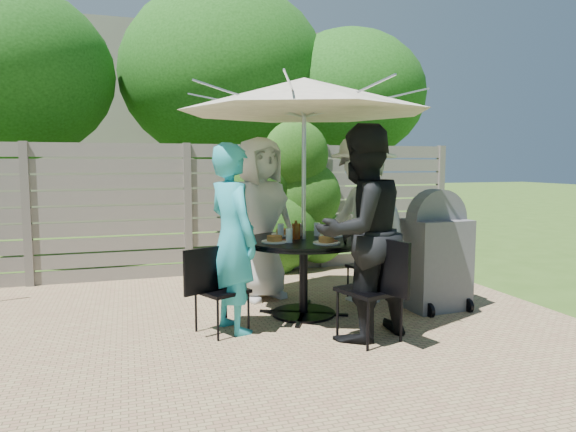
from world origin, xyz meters
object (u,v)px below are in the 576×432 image
object	(u,v)px
glass_left	(289,235)
plate_back	(283,233)
syrup_jug	(296,231)
glass_right	(317,229)
chair_back	(254,275)
chair_right	(370,280)
plate_left	(275,240)
plate_right	(330,234)
chair_front	(370,311)
person_back	(260,219)
glass_back	(281,230)
patio_table	(304,263)
bbq_grill	(435,255)
coffee_cup	(299,230)
chair_left	(221,308)
person_left	(233,239)
person_front	(361,233)
person_right	(363,220)
plate_front	(326,241)
umbrella	(304,96)

from	to	relation	value
glass_left	plate_back	bearing A→B (deg)	79.16
syrup_jug	glass_right	bearing A→B (deg)	28.09
chair_back	chair_right	bearing A→B (deg)	49.97
plate_left	plate_right	bearing A→B (deg)	18.34
chair_front	syrup_jug	xyz separation A→B (m)	(-0.38, 0.95, 0.60)
person_back	syrup_jug	xyz separation A→B (m)	(0.19, -0.76, -0.05)
chair_back	plate_right	distance (m)	1.18
person_back	plate_right	distance (m)	0.91
chair_back	glass_back	xyz separation A→B (m)	(0.12, -0.70, 0.63)
patio_table	plate_back	xyz separation A→B (m)	(-0.11, 0.34, 0.27)
plate_back	bbq_grill	distance (m)	1.65
coffee_cup	plate_back	bearing A→B (deg)	143.88
plate_left	bbq_grill	distance (m)	1.79
chair_left	syrup_jug	bearing A→B (deg)	-4.37
person_left	chair_front	size ratio (longest dim) A/B	1.86
person_left	syrup_jug	size ratio (longest dim) A/B	11.04
plate_right	person_front	bearing A→B (deg)	-95.10
person_left	plate_left	world-z (taller)	person_left
glass_right	coffee_cup	distance (m)	0.20
coffee_cup	bbq_grill	xyz separation A→B (m)	(1.40, -0.44, -0.27)
chair_right	glass_right	size ratio (longest dim) A/B	5.94
chair_left	plate_left	world-z (taller)	plate_left
chair_front	chair_right	size ratio (longest dim) A/B	1.14
glass_back	glass_left	distance (m)	0.40
coffee_cup	person_back	bearing A→B (deg)	117.65
person_back	glass_right	xyz separation A→B (m)	(0.47, -0.61, -0.06)
person_left	person_right	world-z (taller)	person_right
chair_front	plate_front	distance (m)	0.82
person_right	chair_back	bearing A→B (deg)	-139.32
person_left	person_right	distance (m)	1.66
umbrella	chair_right	size ratio (longest dim) A/B	3.80
umbrella	glass_left	distance (m)	1.40
person_front	plate_back	xyz separation A→B (m)	(-0.37, 1.13, -0.13)
glass_back	plate_left	bearing A→B (deg)	-116.15
plate_back	coffee_cup	world-z (taller)	coffee_cup
glass_right	syrup_jug	bearing A→B (deg)	-151.91
umbrella	chair_right	bearing A→B (deg)	18.35
plate_right	chair_left	bearing A→B (deg)	-161.57
chair_back	glass_back	size ratio (longest dim) A/B	6.00
chair_right	patio_table	bearing A→B (deg)	-0.34
person_front	person_right	xyz separation A→B (m)	(0.53, 1.05, -0.01)
chair_back	chair_right	world-z (taller)	chair_back
bbq_grill	plate_front	bearing A→B (deg)	-177.37
person_left	plate_left	size ratio (longest dim) A/B	6.79
umbrella	glass_back	size ratio (longest dim) A/B	22.54
umbrella	person_right	world-z (taller)	umbrella
person_front	glass_left	bearing A→B (deg)	-70.30
syrup_jug	chair_back	bearing A→B (deg)	104.51
glass_left	person_right	bearing A→B (deg)	23.84
chair_left	glass_left	bearing A→B (deg)	-15.97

